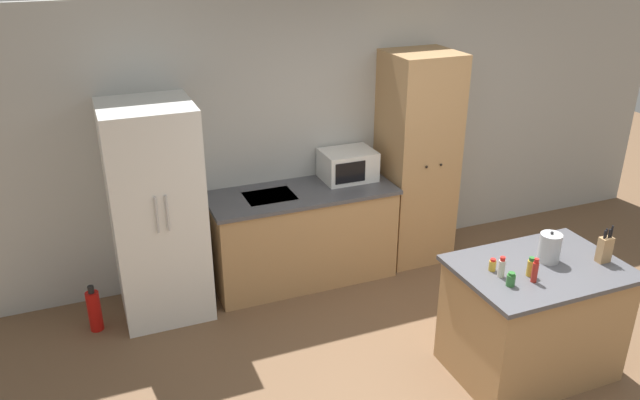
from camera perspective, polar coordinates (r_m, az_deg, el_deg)
ground_plane at (r=4.95m, az=14.94°, el=-16.05°), size 14.00×14.00×0.00m
wall_back at (r=6.11m, az=3.38°, el=6.48°), size 7.20×0.06×2.60m
refrigerator at (r=5.36m, az=-14.71°, el=-1.10°), size 0.73×0.76×1.85m
back_counter at (r=5.86m, az=-1.66°, el=-3.19°), size 1.72×0.69×0.90m
pantry_cabinet at (r=6.13m, az=8.82°, el=3.70°), size 0.64×0.63×2.07m
kitchen_island at (r=4.95m, az=18.85°, el=-10.21°), size 1.20×0.84×0.89m
microwave at (r=5.90m, az=2.55°, el=3.22°), size 0.49×0.39×0.28m
knife_block at (r=4.91m, az=24.59°, el=-4.07°), size 0.10×0.06×0.28m
spice_bottle_tall_dark at (r=4.40m, az=17.05°, el=-6.97°), size 0.06×0.06×0.10m
spice_bottle_short_red at (r=4.48m, az=19.06°, el=-6.15°), size 0.04×0.04×0.18m
spice_bottle_amber_oil at (r=4.47m, az=16.27°, el=-5.94°), size 0.05×0.05×0.15m
spice_bottle_green_herb at (r=4.55m, az=15.49°, el=-5.75°), size 0.05×0.05×0.09m
spice_bottle_pale_salt at (r=4.55m, az=18.70°, el=-5.83°), size 0.05×0.05×0.14m
kettle at (r=4.77m, az=20.25°, el=-4.10°), size 0.16×0.16×0.24m
fire_extinguisher at (r=5.57m, az=-19.93°, el=-9.47°), size 0.11×0.11×0.42m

